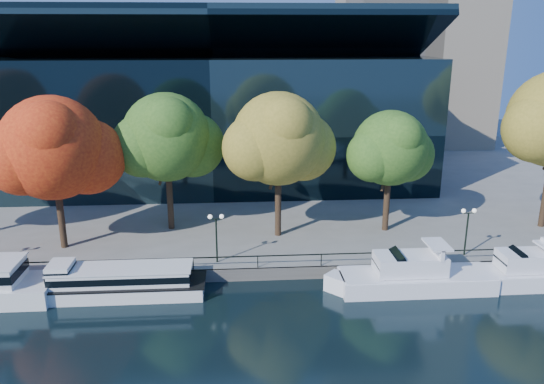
{
  "coord_description": "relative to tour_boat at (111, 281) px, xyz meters",
  "views": [
    {
      "loc": [
        -1.55,
        -34.73,
        18.59
      ],
      "look_at": [
        1.45,
        8.0,
        5.71
      ],
      "focal_mm": 35.0,
      "sensor_mm": 36.0,
      "label": 1
    }
  ],
  "objects": [
    {
      "name": "cruiser_far",
      "position": [
        31.23,
        -0.51,
        -0.04
      ],
      "size": [
        10.68,
        2.96,
        3.49
      ],
      "color": "white",
      "rests_on": "ground"
    },
    {
      "name": "cruiser_near",
      "position": [
        22.14,
        -0.6,
        -0.0
      ],
      "size": [
        12.72,
        3.28,
        3.68
      ],
      "color": "white",
      "rests_on": "ground"
    },
    {
      "name": "convention_building",
      "position": [
        6.84,
        30.52,
        7.36
      ],
      "size": [
        50.0,
        24.57,
        21.43
      ],
      "color": "black",
      "rests_on": "ground"
    },
    {
      "name": "tree_3",
      "position": [
        13.15,
        8.75,
        8.53
      ],
      "size": [
        10.12,
        8.3,
        12.91
      ],
      "color": "black",
      "rests_on": "promenade"
    },
    {
      "name": "railing",
      "position": [
        10.84,
        1.98,
        0.79
      ],
      "size": [
        88.2,
        0.08,
        0.99
      ],
      "color": "black",
      "rests_on": "promenade"
    },
    {
      "name": "lamp_1",
      "position": [
        7.64,
        3.23,
        2.83
      ],
      "size": [
        1.26,
        0.36,
        4.03
      ],
      "color": "black",
      "rests_on": "promenade"
    },
    {
      "name": "tree_2",
      "position": [
        3.3,
        11.19,
        8.34
      ],
      "size": [
        9.96,
        8.17,
        12.65
      ],
      "color": "black",
      "rests_on": "promenade"
    },
    {
      "name": "promenade",
      "position": [
        10.84,
        35.11,
        -0.65
      ],
      "size": [
        90.0,
        67.08,
        1.0
      ],
      "color": "slate",
      "rests_on": "ground"
    },
    {
      "name": "ground",
      "position": [
        10.84,
        -1.27,
        -1.15
      ],
      "size": [
        160.0,
        160.0,
        0.0
      ],
      "primitive_type": "plane",
      "color": "black",
      "rests_on": "ground"
    },
    {
      "name": "tree_1",
      "position": [
        -5.33,
        7.19,
        8.33
      ],
      "size": [
        10.65,
        8.73,
        12.92
      ],
      "color": "black",
      "rests_on": "promenade"
    },
    {
      "name": "tour_boat",
      "position": [
        0.0,
        0.0,
        0.0
      ],
      "size": [
        14.22,
        3.17,
        2.7
      ],
      "color": "silver",
      "rests_on": "ground"
    },
    {
      "name": "lamp_2",
      "position": [
        27.98,
        3.23,
        2.83
      ],
      "size": [
        1.26,
        0.36,
        4.03
      ],
      "color": "black",
      "rests_on": "promenade"
    },
    {
      "name": "tree_4",
      "position": [
        23.19,
        9.41,
        7.46
      ],
      "size": [
        8.43,
        6.92,
        11.13
      ],
      "color": "black",
      "rests_on": "promenade"
    }
  ]
}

